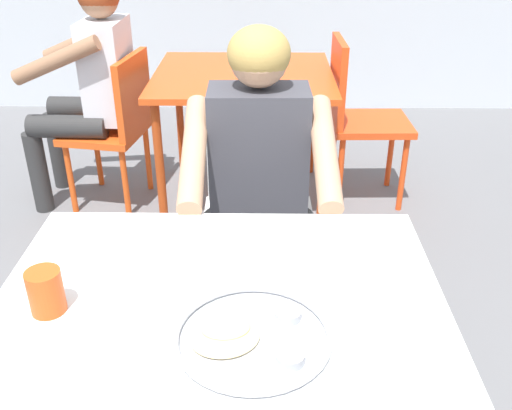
{
  "coord_description": "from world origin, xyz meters",
  "views": [
    {
      "loc": [
        0.18,
        -0.94,
        1.55
      ],
      "look_at": [
        0.17,
        0.29,
        0.88
      ],
      "focal_mm": 40.29,
      "sensor_mm": 36.0,
      "label": 1
    }
  ],
  "objects_px": {
    "table_foreground": "(218,344)",
    "patron_background": "(91,75)",
    "chair_foreground": "(258,199)",
    "chair_red_left": "(118,121)",
    "thali_tray": "(252,337)",
    "drinking_cup": "(45,290)",
    "chair_red_right": "(356,111)",
    "diner_foreground": "(259,176)",
    "table_background_red": "(243,89)"
  },
  "relations": [
    {
      "from": "table_foreground",
      "to": "patron_background",
      "type": "bearing_deg",
      "value": 112.38
    },
    {
      "from": "chair_foreground",
      "to": "chair_red_left",
      "type": "xyz_separation_m",
      "value": [
        -0.76,
        0.92,
        -0.02
      ]
    },
    {
      "from": "table_foreground",
      "to": "thali_tray",
      "type": "xyz_separation_m",
      "value": [
        0.08,
        -0.07,
        0.08
      ]
    },
    {
      "from": "thali_tray",
      "to": "drinking_cup",
      "type": "xyz_separation_m",
      "value": [
        -0.46,
        0.09,
        0.04
      ]
    },
    {
      "from": "chair_red_right",
      "to": "drinking_cup",
      "type": "bearing_deg",
      "value": -116.69
    },
    {
      "from": "table_foreground",
      "to": "diner_foreground",
      "type": "bearing_deg",
      "value": 83.59
    },
    {
      "from": "thali_tray",
      "to": "chair_foreground",
      "type": "height_order",
      "value": "chair_foreground"
    },
    {
      "from": "thali_tray",
      "to": "chair_red_right",
      "type": "height_order",
      "value": "chair_red_right"
    },
    {
      "from": "table_foreground",
      "to": "diner_foreground",
      "type": "relative_size",
      "value": 0.88
    },
    {
      "from": "chair_foreground",
      "to": "patron_background",
      "type": "height_order",
      "value": "patron_background"
    },
    {
      "from": "patron_background",
      "to": "diner_foreground",
      "type": "bearing_deg",
      "value": -53.16
    },
    {
      "from": "chair_foreground",
      "to": "drinking_cup",
      "type": "bearing_deg",
      "value": -115.56
    },
    {
      "from": "table_foreground",
      "to": "chair_red_left",
      "type": "bearing_deg",
      "value": 109.53
    },
    {
      "from": "chair_red_right",
      "to": "patron_background",
      "type": "height_order",
      "value": "patron_background"
    },
    {
      "from": "table_foreground",
      "to": "thali_tray",
      "type": "relative_size",
      "value": 3.15
    },
    {
      "from": "table_foreground",
      "to": "chair_foreground",
      "type": "height_order",
      "value": "chair_foreground"
    },
    {
      "from": "table_background_red",
      "to": "chair_red_right",
      "type": "relative_size",
      "value": 1.02
    },
    {
      "from": "diner_foreground",
      "to": "chair_red_right",
      "type": "distance_m",
      "value": 1.33
    },
    {
      "from": "diner_foreground",
      "to": "patron_background",
      "type": "xyz_separation_m",
      "value": [
        -0.88,
        1.18,
        0.01
      ]
    },
    {
      "from": "table_foreground",
      "to": "diner_foreground",
      "type": "distance_m",
      "value": 0.77
    },
    {
      "from": "chair_foreground",
      "to": "patron_background",
      "type": "bearing_deg",
      "value": 132.77
    },
    {
      "from": "table_foreground",
      "to": "chair_red_left",
      "type": "xyz_separation_m",
      "value": [
        -0.68,
        1.9,
        -0.17
      ]
    },
    {
      "from": "thali_tray",
      "to": "table_background_red",
      "type": "relative_size",
      "value": 0.36
    },
    {
      "from": "chair_red_right",
      "to": "patron_background",
      "type": "xyz_separation_m",
      "value": [
        -1.4,
        -0.03,
        0.2
      ]
    },
    {
      "from": "chair_foreground",
      "to": "chair_red_left",
      "type": "bearing_deg",
      "value": 129.54
    },
    {
      "from": "table_background_red",
      "to": "patron_background",
      "type": "xyz_separation_m",
      "value": [
        -0.79,
        0.0,
        0.07
      ]
    },
    {
      "from": "drinking_cup",
      "to": "table_foreground",
      "type": "bearing_deg",
      "value": -3.93
    },
    {
      "from": "chair_foreground",
      "to": "patron_background",
      "type": "distance_m",
      "value": 1.31
    },
    {
      "from": "patron_background",
      "to": "chair_red_left",
      "type": "bearing_deg",
      "value": -15.21
    },
    {
      "from": "thali_tray",
      "to": "diner_foreground",
      "type": "xyz_separation_m",
      "value": [
        0.01,
        0.83,
        -0.03
      ]
    },
    {
      "from": "table_foreground",
      "to": "chair_red_right",
      "type": "xyz_separation_m",
      "value": [
        0.6,
        1.97,
        -0.14
      ]
    },
    {
      "from": "drinking_cup",
      "to": "patron_background",
      "type": "height_order",
      "value": "patron_background"
    },
    {
      "from": "thali_tray",
      "to": "patron_background",
      "type": "xyz_separation_m",
      "value": [
        -0.88,
        2.01,
        -0.02
      ]
    },
    {
      "from": "diner_foreground",
      "to": "chair_red_right",
      "type": "height_order",
      "value": "diner_foreground"
    },
    {
      "from": "table_foreground",
      "to": "chair_foreground",
      "type": "bearing_deg",
      "value": 85.27
    },
    {
      "from": "chair_foreground",
      "to": "table_background_red",
      "type": "height_order",
      "value": "chair_foreground"
    },
    {
      "from": "table_background_red",
      "to": "table_foreground",
      "type": "bearing_deg",
      "value": -89.82
    },
    {
      "from": "chair_foreground",
      "to": "table_background_red",
      "type": "bearing_deg",
      "value": 95.29
    },
    {
      "from": "chair_red_left",
      "to": "chair_red_right",
      "type": "relative_size",
      "value": 0.92
    },
    {
      "from": "chair_foreground",
      "to": "diner_foreground",
      "type": "xyz_separation_m",
      "value": [
        0.0,
        -0.23,
        0.21
      ]
    },
    {
      "from": "drinking_cup",
      "to": "diner_foreground",
      "type": "relative_size",
      "value": 0.09
    },
    {
      "from": "chair_red_left",
      "to": "patron_background",
      "type": "relative_size",
      "value": 0.69
    },
    {
      "from": "patron_background",
      "to": "thali_tray",
      "type": "bearing_deg",
      "value": -66.42
    },
    {
      "from": "patron_background",
      "to": "chair_red_right",
      "type": "bearing_deg",
      "value": 1.2
    },
    {
      "from": "table_background_red",
      "to": "diner_foreground",
      "type": "bearing_deg",
      "value": -85.56
    },
    {
      "from": "chair_foreground",
      "to": "diner_foreground",
      "type": "distance_m",
      "value": 0.31
    },
    {
      "from": "chair_foreground",
      "to": "diner_foreground",
      "type": "relative_size",
      "value": 0.73
    },
    {
      "from": "chair_foreground",
      "to": "chair_red_left",
      "type": "height_order",
      "value": "chair_foreground"
    },
    {
      "from": "thali_tray",
      "to": "chair_red_left",
      "type": "distance_m",
      "value": 2.13
    },
    {
      "from": "table_foreground",
      "to": "chair_foreground",
      "type": "xyz_separation_m",
      "value": [
        0.08,
        0.99,
        -0.16
      ]
    }
  ]
}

